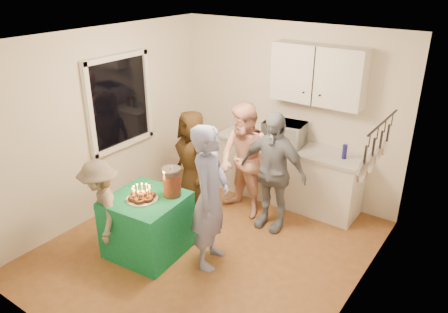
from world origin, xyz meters
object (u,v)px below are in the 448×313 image
Objects in this scene: child_near_left at (101,209)px; man_birthday at (210,198)px; punch_jar at (172,183)px; counter at (287,174)px; woman_back_right at (272,172)px; woman_back_left at (192,159)px; woman_back_center at (244,161)px; party_table at (148,225)px; microwave at (284,133)px.

man_birthday is at bearing 59.99° from child_near_left.
punch_jar is at bearing 77.35° from man_birthday.
woman_back_right reaches higher than counter.
woman_back_center is (0.76, 0.21, 0.09)m from woman_back_left.
punch_jar is at bearing 74.86° from child_near_left.
woman_back_right is 2.21m from child_near_left.
man_birthday is 1.44m from woman_back_left.
party_table is 0.95m from man_birthday.
child_near_left is (-1.17, -2.52, 0.20)m from counter.
child_near_left reaches higher than party_table.
woman_back_left is 0.79m from woman_back_center.
man_birthday is 1.20× the size of woman_back_left.
woman_back_center reaches higher than party_table.
woman_back_center is (0.25, 1.22, -0.11)m from punch_jar.
child_near_left is at bearing -127.27° from woman_back_right.
man_birthday reaches higher than microwave.
man_birthday is at bearing -99.19° from woman_back_right.
woman_back_right reaches higher than punch_jar.
party_table is 1.60m from woman_back_center.
microwave is 2.78m from child_near_left.
man_birthday is (0.54, 0.05, -0.05)m from punch_jar.
man_birthday reaches higher than party_table.
woman_back_left is at bearing -139.09° from counter.
child_near_left reaches higher than counter.
microwave is at bearing 180.00° from counter.
punch_jar is 0.21× the size of woman_back_right.
party_table is at bearing -133.18° from punch_jar.
woman_back_right is at bearing -26.91° from man_birthday.
woman_back_left is at bearing -151.70° from woman_back_center.
punch_jar is at bearing -121.72° from woman_back_right.
child_near_left is at bearing -120.62° from microwave.
woman_back_right is at bearing 32.25° from woman_back_left.
man_birthday is 1.39× the size of child_near_left.
child_near_left is (-0.40, -0.35, 0.25)m from party_table.
man_birthday is 1.13m from woman_back_right.
woman_back_left is 1.61m from child_near_left.
punch_jar is 1.15m from woman_back_left.
punch_jar is 0.19× the size of man_birthday.
woman_back_center is at bearing 72.10° from party_table.
punch_jar is 0.23× the size of woman_back_left.
woman_back_center is (-0.29, 1.18, -0.06)m from man_birthday.
counter is 1.74× the size of child_near_left.
woman_back_center is (-0.23, -0.71, -0.25)m from microwave.
child_near_left is (-1.16, -0.63, -0.25)m from man_birthday.
man_birthday is (0.76, 0.28, 0.50)m from party_table.
microwave is (-0.08, 0.00, 0.64)m from counter.
punch_jar is 0.27× the size of child_near_left.
woman_back_left reaches higher than microwave.
man_birthday is (-0.01, -1.89, 0.45)m from counter.
child_near_left is at bearing -136.47° from punch_jar.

